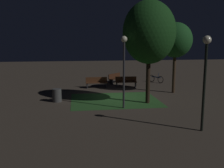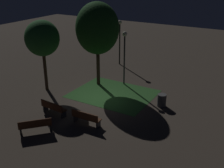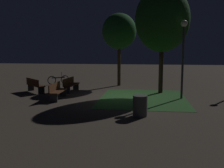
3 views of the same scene
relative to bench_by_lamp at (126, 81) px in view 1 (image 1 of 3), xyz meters
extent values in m
plane|color=#473D33|center=(1.26, 3.47, -0.48)|extent=(60.00, 60.00, 0.00)
cube|color=#2D6028|center=(1.65, 4.62, -0.48)|extent=(5.81, 4.69, 0.01)
cube|color=#422314|center=(0.01, 0.07, -0.03)|extent=(1.83, 0.61, 0.06)
cube|color=#422314|center=(-0.01, -0.13, 0.20)|extent=(1.80, 0.19, 0.40)
cube|color=#2D2D33|center=(-0.79, 0.13, -0.27)|extent=(0.11, 0.39, 0.42)
cube|color=#2D2D33|center=(0.80, 0.02, -0.27)|extent=(0.11, 0.39, 0.42)
cube|color=#512D19|center=(2.51, 0.07, -0.03)|extent=(1.81, 0.53, 0.06)
cube|color=#512D19|center=(2.51, -0.14, 0.20)|extent=(1.80, 0.11, 0.40)
cube|color=#2D2D33|center=(1.71, 0.05, -0.27)|extent=(0.09, 0.39, 0.42)
cube|color=#2D2D33|center=(3.31, 0.10, -0.27)|extent=(0.09, 0.39, 0.42)
cube|color=#422314|center=(0.53, -2.09, -0.03)|extent=(1.58, 1.64, 0.06)
cube|color=#422314|center=(0.68, -2.23, 0.20)|extent=(1.27, 1.36, 0.40)
cube|color=black|center=(-0.02, -2.67, -0.27)|extent=(0.34, 0.32, 0.42)
cube|color=black|center=(1.07, -1.51, -0.27)|extent=(0.34, 0.32, 0.42)
cylinder|color=#2D2116|center=(-0.32, 5.67, 1.30)|extent=(0.27, 0.27, 3.57)
ellipsoid|color=#194719|center=(-0.32, 5.67, 3.98)|extent=(3.26, 3.26, 3.89)
cylinder|color=#423021|center=(-3.14, 2.79, 1.16)|extent=(0.24, 0.24, 3.29)
ellipsoid|color=#1E5623|center=(-3.14, 2.79, 3.49)|extent=(2.48, 2.48, 2.59)
cylinder|color=black|center=(-1.34, 10.99, 1.46)|extent=(0.12, 0.12, 3.88)
sphere|color=#F2EDCC|center=(-1.34, 10.99, 3.55)|extent=(0.36, 0.36, 0.36)
cylinder|color=#333338|center=(1.44, 6.72, 1.47)|extent=(0.12, 0.12, 3.90)
sphere|color=#F2EDCC|center=(1.44, 6.72, 3.57)|extent=(0.36, 0.36, 0.36)
cylinder|color=#4C4C4C|center=(5.46, 4.54, -0.05)|extent=(0.59, 0.59, 0.86)
torus|color=black|center=(-2.94, -2.35, -0.15)|extent=(0.43, 0.57, 0.66)
torus|color=black|center=(-3.53, -1.50, -0.15)|extent=(0.43, 0.57, 0.66)
cube|color=navy|center=(-3.23, -1.93, 0.03)|extent=(0.62, 0.87, 0.08)
cylinder|color=navy|center=(-3.38, -1.72, 0.25)|extent=(0.03, 0.03, 0.40)
camera|label=1|loc=(4.17, 21.55, 3.61)|focal=42.00mm
camera|label=2|loc=(11.02, -11.47, 7.96)|focal=44.40mm
camera|label=3|loc=(15.69, 4.73, 2.26)|focal=41.12mm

